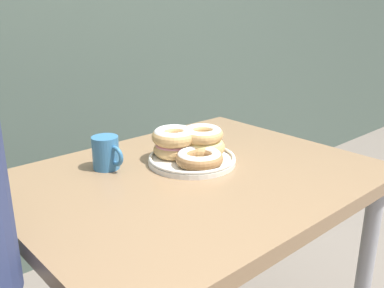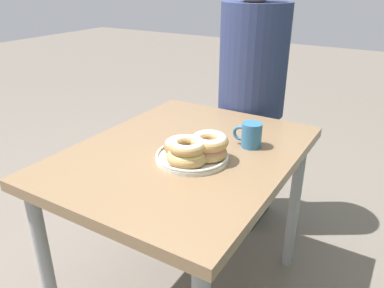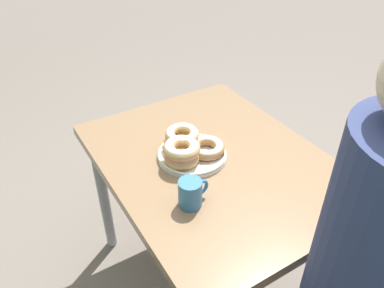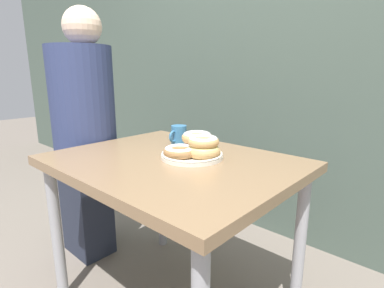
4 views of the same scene
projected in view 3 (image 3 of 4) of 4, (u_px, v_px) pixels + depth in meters
ground_plane at (236, 262)px, 1.90m from camera, size 14.00×14.00×0.00m
dining_table at (213, 176)px, 1.45m from camera, size 1.00×0.77×0.73m
donut_plate at (188, 148)px, 1.38m from camera, size 0.28×0.28×0.10m
coffee_mug at (191, 193)px, 1.18m from camera, size 0.08×0.11×0.10m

